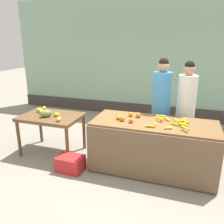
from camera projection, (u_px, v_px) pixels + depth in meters
The scene contains 11 objects.
ground_plane at pixel (126, 164), 4.14m from camera, with size 24.00×24.00×0.00m, color gray.
market_wall_back at pixel (155, 60), 6.31m from camera, with size 8.55×0.23×3.29m.
fruit_stall_counter at pixel (153, 146), 3.86m from camera, with size 2.03×0.87×0.86m.
side_table_wooden at pixel (51, 120), 4.39m from camera, with size 1.13×0.79×0.77m.
banana_bunch_pile at pixel (172, 122), 3.65m from camera, with size 0.65×0.58×0.07m.
orange_pile at pixel (129, 117), 3.86m from camera, with size 0.37×0.39×0.09m.
mango_papaya_pile at pixel (47, 113), 4.33m from camera, with size 0.78×0.64×0.14m.
vendor_woman_blue_shirt at pixel (161, 107), 4.32m from camera, with size 0.34×0.34×1.85m.
vendor_woman_white_shirt at pixel (185, 110), 4.26m from camera, with size 0.34×0.34×1.80m.
produce_crate at pixel (70, 163), 3.91m from camera, with size 0.44×0.32×0.26m, color red.
produce_sack at pixel (107, 131), 5.07m from camera, with size 0.36×0.30×0.46m, color maroon.
Camera 1 is at (0.93, -3.56, 2.14)m, focal length 36.69 mm.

